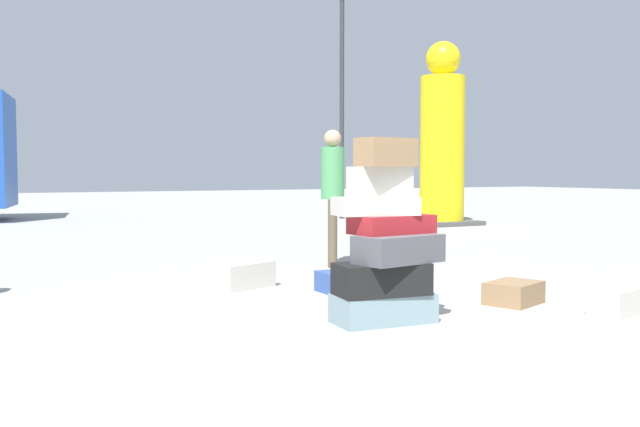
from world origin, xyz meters
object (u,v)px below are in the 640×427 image
object	(u,v)px
suitcase_navy_right_side	(351,280)
yellow_dummy_statue	(442,144)
suitcase_brown_left_side	(514,293)
suitcase_cream_foreground_near	(623,300)
suitcase_tower	(386,247)
suitcase_cream_white_trunk	(241,275)
lamp_post	(342,66)
person_bearded_onlooker	(333,185)

from	to	relation	value
suitcase_navy_right_side	yellow_dummy_statue	distance (m)	9.53
suitcase_brown_left_side	yellow_dummy_statue	distance (m)	9.97
suitcase_cream_foreground_near	yellow_dummy_statue	world-z (taller)	yellow_dummy_statue
suitcase_tower	suitcase_cream_foreground_near	world-z (taller)	suitcase_tower
suitcase_brown_left_side	yellow_dummy_statue	world-z (taller)	yellow_dummy_statue
suitcase_brown_left_side	suitcase_cream_white_trunk	xyz separation A→B (m)	(-1.90, 1.99, 0.03)
suitcase_tower	yellow_dummy_statue	size ratio (longest dim) A/B	0.35
suitcase_navy_right_side	yellow_dummy_statue	bearing A→B (deg)	47.32
suitcase_navy_right_side	lamp_post	distance (m)	11.78
yellow_dummy_statue	lamp_post	size ratio (longest dim) A/B	0.70
suitcase_tower	suitcase_navy_right_side	xyz separation A→B (m)	(0.51, 1.41, -0.50)
person_bearded_onlooker	yellow_dummy_statue	world-z (taller)	yellow_dummy_statue
suitcase_brown_left_side	person_bearded_onlooker	world-z (taller)	person_bearded_onlooker
suitcase_brown_left_side	suitcase_navy_right_side	size ratio (longest dim) A/B	0.74
suitcase_tower	suitcase_cream_white_trunk	size ratio (longest dim) A/B	2.32
suitcase_cream_white_trunk	yellow_dummy_statue	distance (m)	9.75
suitcase_cream_foreground_near	lamp_post	size ratio (longest dim) A/B	0.12
suitcase_tower	suitcase_brown_left_side	size ratio (longest dim) A/B	2.92
suitcase_cream_foreground_near	suitcase_brown_left_side	bearing A→B (deg)	113.59
suitcase_brown_left_side	suitcase_cream_white_trunk	bearing A→B (deg)	113.19
suitcase_cream_white_trunk	suitcase_navy_right_side	world-z (taller)	suitcase_cream_white_trunk
suitcase_navy_right_side	suitcase_cream_foreground_near	bearing A→B (deg)	-53.13
suitcase_brown_left_side	lamp_post	size ratio (longest dim) A/B	0.08
lamp_post	yellow_dummy_statue	bearing A→B (deg)	-70.59
suitcase_tower	suitcase_cream_white_trunk	bearing A→B (deg)	101.92
suitcase_navy_right_side	lamp_post	xyz separation A→B (m)	(5.38, 9.74, 3.85)
yellow_dummy_statue	suitcase_brown_left_side	bearing A→B (deg)	-123.74
suitcase_cream_white_trunk	lamp_post	distance (m)	11.70
suitcase_brown_left_side	person_bearded_onlooker	size ratio (longest dim) A/B	0.29
suitcase_tower	suitcase_cream_foreground_near	distance (m)	2.18
person_bearded_onlooker	lamp_post	size ratio (longest dim) A/B	0.29
suitcase_cream_white_trunk	suitcase_brown_left_side	bearing A→B (deg)	-67.40
person_bearded_onlooker	suitcase_cream_white_trunk	bearing A→B (deg)	-29.69
suitcase_brown_left_side	suitcase_cream_foreground_near	xyz separation A→B (m)	(0.56, -0.74, 0.01)
suitcase_navy_right_side	suitcase_cream_foreground_near	world-z (taller)	suitcase_cream_foreground_near
suitcase_tower	suitcase_cream_white_trunk	world-z (taller)	suitcase_tower
person_bearded_onlooker	suitcase_navy_right_side	bearing A→B (deg)	5.94
suitcase_navy_right_side	lamp_post	world-z (taller)	lamp_post
suitcase_tower	suitcase_cream_foreground_near	size ratio (longest dim) A/B	2.01
suitcase_brown_left_side	suitcase_cream_white_trunk	world-z (taller)	suitcase_cream_white_trunk
suitcase_cream_foreground_near	suitcase_tower	bearing A→B (deg)	148.70
suitcase_navy_right_side	suitcase_cream_foreground_near	distance (m)	2.56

